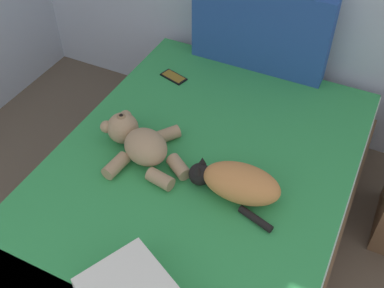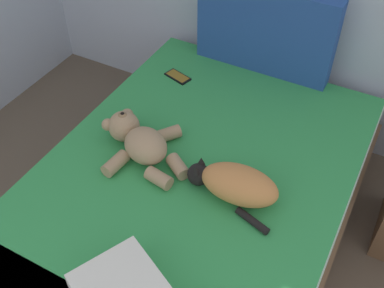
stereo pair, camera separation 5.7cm
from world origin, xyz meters
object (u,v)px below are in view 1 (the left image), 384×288
object	(u,v)px
bed	(192,208)
cell_phone	(174,77)
teddy_bear	(139,142)
cat	(237,183)
patterned_cushion	(260,28)

from	to	relation	value
bed	cell_phone	size ratio (longest dim) A/B	12.43
bed	cell_phone	world-z (taller)	cell_phone
teddy_bear	cat	bearing A→B (deg)	-3.68
cat	teddy_bear	world-z (taller)	teddy_bear
bed	patterned_cushion	bearing A→B (deg)	92.63
cat	cell_phone	world-z (taller)	cat
patterned_cushion	cell_phone	distance (m)	0.55
patterned_cushion	cat	world-z (taller)	patterned_cushion
bed	patterned_cushion	size ratio (longest dim) A/B	2.60
bed	patterned_cushion	world-z (taller)	patterned_cushion
bed	teddy_bear	distance (m)	0.42
cell_phone	teddy_bear	bearing A→B (deg)	-77.26
patterned_cushion	cell_phone	xyz separation A→B (m)	(-0.38, -0.31, -0.24)
patterned_cushion	bed	bearing A→B (deg)	-87.37
teddy_bear	cell_phone	distance (m)	0.62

